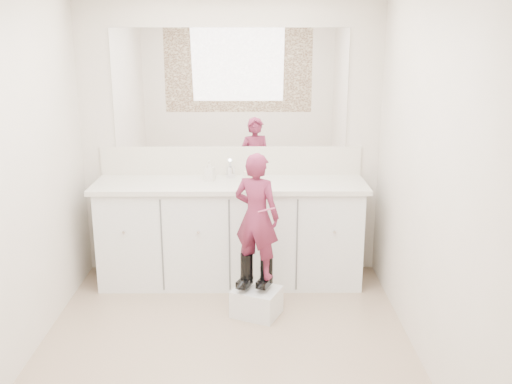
{
  "coord_description": "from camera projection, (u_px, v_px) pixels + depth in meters",
  "views": [
    {
      "loc": [
        0.19,
        -3.41,
        2.09
      ],
      "look_at": [
        0.21,
        0.75,
        0.93
      ],
      "focal_mm": 40.0,
      "sensor_mm": 36.0,
      "label": 1
    }
  ],
  "objects": [
    {
      "name": "boot_right",
      "position": [
        266.0,
        271.0,
        4.32
      ],
      "size": [
        0.17,
        0.21,
        0.28
      ],
      "primitive_type": null,
      "rotation": [
        0.0,
        0.0,
        -0.42
      ],
      "color": "black",
      "rests_on": "step_stool"
    },
    {
      "name": "faucet",
      "position": [
        231.0,
        172.0,
        4.92
      ],
      "size": [
        0.08,
        0.08,
        0.1
      ],
      "primitive_type": "cylinder",
      "color": "silver",
      "rests_on": "countertop"
    },
    {
      "name": "countertop",
      "position": [
        230.0,
        185.0,
        4.78
      ],
      "size": [
        2.28,
        0.58,
        0.04
      ],
      "primitive_type": "cube",
      "color": "beige",
      "rests_on": "vanity_cabinet"
    },
    {
      "name": "vanity_cabinet",
      "position": [
        231.0,
        234.0,
        4.91
      ],
      "size": [
        2.2,
        0.55,
        0.85
      ],
      "primitive_type": "cube",
      "color": "silver",
      "rests_on": "floor"
    },
    {
      "name": "toddler",
      "position": [
        257.0,
        216.0,
        4.21
      ],
      "size": [
        0.41,
        0.35,
        0.96
      ],
      "primitive_type": "imported",
      "rotation": [
        0.0,
        0.0,
        2.72
      ],
      "color": "#A2325B",
      "rests_on": "step_stool"
    },
    {
      "name": "step_stool",
      "position": [
        257.0,
        302.0,
        4.37
      ],
      "size": [
        0.42,
        0.39,
        0.21
      ],
      "primitive_type": "cube",
      "rotation": [
        0.0,
        0.0,
        -0.42
      ],
      "color": "silver",
      "rests_on": "floor"
    },
    {
      "name": "floor",
      "position": [
        225.0,
        355.0,
        3.84
      ],
      "size": [
        3.0,
        3.0,
        0.0
      ],
      "primitive_type": "plane",
      "color": "#957961",
      "rests_on": "ground"
    },
    {
      "name": "cup",
      "position": [
        250.0,
        176.0,
        4.75
      ],
      "size": [
        0.14,
        0.14,
        0.1
      ],
      "primitive_type": "imported",
      "rotation": [
        0.0,
        0.0,
        0.29
      ],
      "color": "beige",
      "rests_on": "countertop"
    },
    {
      "name": "wall_front",
      "position": [
        201.0,
        287.0,
        2.08
      ],
      "size": [
        2.6,
        0.0,
        2.6
      ],
      "primitive_type": "plane",
      "rotation": [
        -1.57,
        0.0,
        0.0
      ],
      "color": "beige",
      "rests_on": "floor"
    },
    {
      "name": "backsplash",
      "position": [
        231.0,
        161.0,
        5.0
      ],
      "size": [
        2.28,
        0.03,
        0.25
      ],
      "primitive_type": "cube",
      "color": "beige",
      "rests_on": "countertop"
    },
    {
      "name": "soap_bottle",
      "position": [
        210.0,
        170.0,
        4.81
      ],
      "size": [
        0.1,
        0.1,
        0.17
      ],
      "primitive_type": "imported",
      "rotation": [
        0.0,
        0.0,
        -0.25
      ],
      "color": "beige",
      "rests_on": "countertop"
    },
    {
      "name": "wall_right",
      "position": [
        432.0,
        183.0,
        3.53
      ],
      "size": [
        0.0,
        3.0,
        3.0
      ],
      "primitive_type": "plane",
      "rotation": [
        1.57,
        0.0,
        -1.57
      ],
      "color": "beige",
      "rests_on": "floor"
    },
    {
      "name": "wall_back",
      "position": [
        231.0,
        140.0,
        4.97
      ],
      "size": [
        2.6,
        0.0,
        2.6
      ],
      "primitive_type": "plane",
      "rotation": [
        1.57,
        0.0,
        0.0
      ],
      "color": "beige",
      "rests_on": "floor"
    },
    {
      "name": "toothbrush",
      "position": [
        266.0,
        210.0,
        4.11
      ],
      "size": [
        0.13,
        0.07,
        0.06
      ],
      "primitive_type": "cylinder",
      "rotation": [
        0.0,
        1.22,
        -0.42
      ],
      "color": "#CD4F78",
      "rests_on": "toddler"
    },
    {
      "name": "dot_panel",
      "position": [
        198.0,
        166.0,
        1.97
      ],
      "size": [
        2.0,
        0.01,
        1.2
      ],
      "primitive_type": "cube",
      "color": "#472819",
      "rests_on": "wall_front"
    },
    {
      "name": "boot_left",
      "position": [
        247.0,
        271.0,
        4.32
      ],
      "size": [
        0.17,
        0.21,
        0.28
      ],
      "primitive_type": null,
      "rotation": [
        0.0,
        0.0,
        -0.42
      ],
      "color": "black",
      "rests_on": "step_stool"
    },
    {
      "name": "wall_left",
      "position": [
        12.0,
        183.0,
        3.51
      ],
      "size": [
        0.0,
        3.0,
        3.0
      ],
      "primitive_type": "plane",
      "rotation": [
        1.57,
        0.0,
        1.57
      ],
      "color": "beige",
      "rests_on": "floor"
    },
    {
      "name": "mirror",
      "position": [
        230.0,
        89.0,
        4.84
      ],
      "size": [
        2.0,
        0.02,
        1.0
      ],
      "primitive_type": "cube",
      "color": "white",
      "rests_on": "wall_back"
    }
  ]
}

